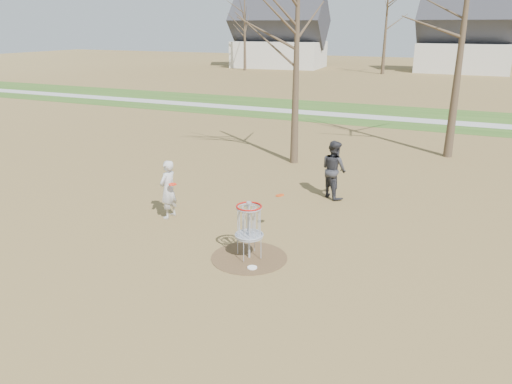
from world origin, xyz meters
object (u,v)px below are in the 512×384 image
disc_golf_basket (249,222)px  player_standing (168,189)px  player_throwing (334,169)px  disc_grounded (252,268)px

disc_golf_basket → player_standing: bearing=155.7°
player_throwing → disc_golf_basket: 5.06m
player_throwing → disc_golf_basket: player_throwing is taller
player_standing → player_throwing: (3.74, 3.59, 0.08)m
disc_grounded → disc_golf_basket: 1.05m
player_throwing → player_standing: bearing=80.5°
disc_grounded → disc_golf_basket: disc_golf_basket is taller
player_throwing → disc_golf_basket: size_ratio=1.35×
player_throwing → disc_grounded: size_ratio=8.31×
player_standing → disc_golf_basket: bearing=70.3°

